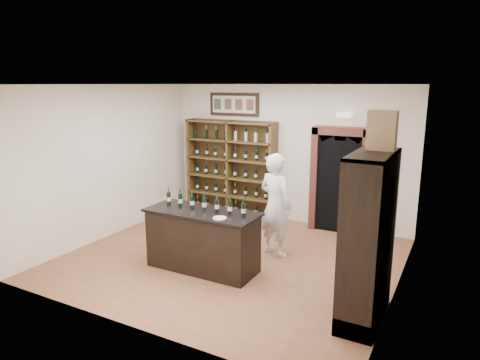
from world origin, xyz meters
name	(u,v)px	position (x,y,z in m)	size (l,w,h in m)	color
floor	(231,258)	(0.00, 0.00, 0.00)	(5.50, 5.50, 0.00)	#975A3C
ceiling	(230,84)	(0.00, 0.00, 3.00)	(5.50, 5.50, 0.00)	white
wall_back	(287,154)	(0.00, 2.50, 1.50)	(5.50, 0.04, 3.00)	white
wall_left	(110,161)	(-2.75, 0.00, 1.50)	(0.04, 5.00, 3.00)	white
wall_right	(403,195)	(2.75, 0.00, 1.50)	(0.04, 5.00, 3.00)	white
wine_shelf	(231,168)	(-1.30, 2.33, 1.10)	(2.20, 0.38, 2.20)	#523B1C
framed_picture	(234,104)	(-1.30, 2.47, 2.55)	(1.25, 0.04, 0.52)	black
arched_doorway	(340,177)	(1.25, 2.33, 1.14)	(1.17, 0.35, 2.17)	black
emergency_light	(345,115)	(1.25, 2.42, 2.40)	(0.30, 0.10, 0.10)	white
tasting_counter	(203,241)	(-0.20, -0.60, 0.49)	(1.88, 0.78, 1.00)	black
counter_bottle_0	(169,198)	(-0.92, -0.53, 1.11)	(0.07, 0.07, 0.30)	black
counter_bottle_1	(180,200)	(-0.68, -0.53, 1.11)	(0.07, 0.07, 0.30)	black
counter_bottle_2	(192,202)	(-0.44, -0.53, 1.11)	(0.07, 0.07, 0.30)	black
counter_bottle_3	(204,204)	(-0.20, -0.53, 1.11)	(0.07, 0.07, 0.30)	black
counter_bottle_4	(217,206)	(0.04, -0.53, 1.11)	(0.07, 0.07, 0.30)	black
counter_bottle_5	(230,208)	(0.28, -0.53, 1.11)	(0.07, 0.07, 0.30)	black
counter_bottle_6	(243,210)	(0.52, -0.53, 1.11)	(0.07, 0.07, 0.30)	black
side_cabinet	(369,265)	(2.52, -0.90, 0.75)	(0.48, 1.20, 2.20)	black
shopkeeper	(275,205)	(0.60, 0.54, 0.92)	(0.67, 0.44, 1.85)	white
plate	(220,218)	(0.26, -0.81, 1.01)	(0.21, 0.21, 0.02)	beige
wine_crate	(382,130)	(2.53, -0.68, 2.45)	(0.35, 0.14, 0.50)	#A38856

